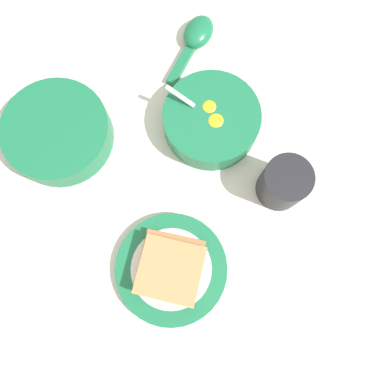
% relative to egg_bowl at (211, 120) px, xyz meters
% --- Properties ---
extents(ground_plane, '(3.00, 3.00, 0.00)m').
position_rel_egg_bowl_xyz_m(ground_plane, '(0.06, 0.02, -0.03)').
color(ground_plane, silver).
extents(egg_bowl, '(0.16, 0.16, 0.07)m').
position_rel_egg_bowl_xyz_m(egg_bowl, '(0.00, 0.00, 0.00)').
color(egg_bowl, '#196B42').
rests_on(egg_bowl, ground_plane).
extents(toast_plate, '(0.18, 0.18, 0.02)m').
position_rel_egg_bowl_xyz_m(toast_plate, '(0.16, -0.19, -0.02)').
color(toast_plate, '#196B42').
rests_on(toast_plate, ground_plane).
extents(toast_sandwich, '(0.14, 0.13, 0.03)m').
position_rel_egg_bowl_xyz_m(toast_sandwich, '(0.16, -0.19, 0.01)').
color(toast_sandwich, '#9E7042').
rests_on(toast_sandwich, toast_plate).
extents(soup_spoon, '(0.10, 0.14, 0.03)m').
position_rel_egg_bowl_xyz_m(soup_spoon, '(-0.15, 0.07, -0.01)').
color(soup_spoon, '#196B42').
rests_on(soup_spoon, ground_plane).
extents(congee_bowl, '(0.18, 0.18, 0.05)m').
position_rel_egg_bowl_xyz_m(congee_bowl, '(-0.13, -0.22, 0.00)').
color(congee_bowl, '#196B42').
rests_on(congee_bowl, ground_plane).
extents(drinking_cup, '(0.08, 0.08, 0.08)m').
position_rel_egg_bowl_xyz_m(drinking_cup, '(0.16, 0.03, 0.02)').
color(drinking_cup, black).
rests_on(drinking_cup, ground_plane).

